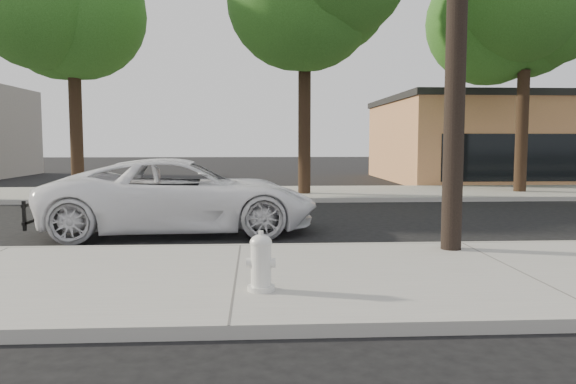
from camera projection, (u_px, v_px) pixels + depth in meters
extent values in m
plane|color=black|center=(243.00, 234.00, 12.06)|extent=(120.00, 120.00, 0.00)
cube|color=gray|center=(236.00, 279.00, 7.78)|extent=(90.00, 4.40, 0.15)
cube|color=gray|center=(248.00, 194.00, 20.51)|extent=(90.00, 5.00, 0.15)
cube|color=#9E9B93|center=(240.00, 249.00, 9.97)|extent=(90.00, 0.12, 0.16)
cube|color=tan|center=(563.00, 141.00, 28.71)|extent=(18.00, 10.00, 4.00)
cylinder|color=black|center=(76.00, 133.00, 19.67)|extent=(0.44, 0.44, 4.25)
sphere|color=#1F4814|center=(73.00, 30.00, 19.35)|extent=(4.20, 4.20, 4.20)
cylinder|color=black|center=(304.00, 126.00, 19.71)|extent=(0.44, 0.44, 4.75)
sphere|color=#1F4814|center=(305.00, 10.00, 19.35)|extent=(4.80, 4.80, 4.80)
cylinder|color=black|center=(522.00, 131.00, 20.48)|extent=(0.44, 0.44, 4.40)
sphere|color=#1F4814|center=(526.00, 29.00, 20.15)|extent=(4.35, 4.35, 4.35)
imported|color=white|center=(182.00, 196.00, 12.12)|extent=(5.99, 3.10, 1.61)
cylinder|color=silver|center=(261.00, 288.00, 6.90)|extent=(0.34, 0.34, 0.06)
cylinder|color=silver|center=(261.00, 267.00, 6.88)|extent=(0.25, 0.25, 0.58)
ellipsoid|color=silver|center=(261.00, 242.00, 6.85)|extent=(0.27, 0.27, 0.19)
cylinder|color=silver|center=(261.00, 263.00, 6.87)|extent=(0.37, 0.15, 0.12)
cylinder|color=silver|center=(261.00, 263.00, 6.87)|extent=(0.17, 0.20, 0.15)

